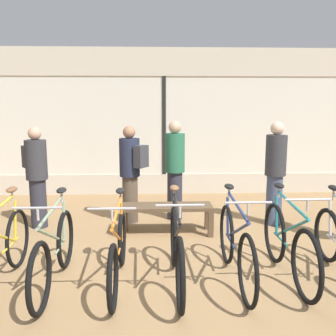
# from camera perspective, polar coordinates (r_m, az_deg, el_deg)

# --- Properties ---
(ground_plane) EXTENTS (24.00, 24.00, 0.00)m
(ground_plane) POSITION_cam_1_polar(r_m,az_deg,el_deg) (4.70, 0.92, -15.22)
(ground_plane) COLOR #99754C
(shop_back_wall) EXTENTS (12.00, 0.08, 3.20)m
(shop_back_wall) POSITION_cam_1_polar(r_m,az_deg,el_deg) (8.30, -0.61, 7.19)
(shop_back_wall) COLOR beige
(shop_back_wall) RESTS_ON ground_plane
(bicycle_far_left) EXTENTS (0.46, 1.77, 1.04)m
(bicycle_far_left) POSITION_cam_1_polar(r_m,az_deg,el_deg) (4.56, -24.14, -11.48)
(bicycle_far_left) COLOR black
(bicycle_far_left) RESTS_ON ground_plane
(bicycle_left) EXTENTS (0.46, 1.76, 1.03)m
(bicycle_left) POSITION_cam_1_polar(r_m,az_deg,el_deg) (4.35, -16.93, -12.22)
(bicycle_left) COLOR black
(bicycle_left) RESTS_ON ground_plane
(bicycle_center_left) EXTENTS (0.46, 1.74, 1.01)m
(bicycle_center_left) POSITION_cam_1_polar(r_m,az_deg,el_deg) (4.27, -7.62, -12.53)
(bicycle_center_left) COLOR black
(bicycle_center_left) RESTS_ON ground_plane
(bicycle_center) EXTENTS (0.46, 1.81, 1.05)m
(bicycle_center) POSITION_cam_1_polar(r_m,az_deg,el_deg) (4.20, 1.31, -12.36)
(bicycle_center) COLOR black
(bicycle_center) RESTS_ON ground_plane
(bicycle_center_right) EXTENTS (0.46, 1.79, 1.05)m
(bicycle_center_right) POSITION_cam_1_polar(r_m,az_deg,el_deg) (4.36, 10.25, -11.64)
(bicycle_center_right) COLOR black
(bicycle_center_right) RESTS_ON ground_plane
(bicycle_right) EXTENTS (0.46, 1.74, 1.06)m
(bicycle_right) POSITION_cam_1_polar(r_m,az_deg,el_deg) (4.55, 17.86, -10.99)
(bicycle_right) COLOR black
(bicycle_right) RESTS_ON ground_plane
(display_bench) EXTENTS (1.40, 0.44, 0.45)m
(display_bench) POSITION_cam_1_polar(r_m,az_deg,el_deg) (5.81, -0.20, -6.46)
(display_bench) COLOR brown
(display_bench) RESTS_ON ground_plane
(customer_near_rack) EXTENTS (0.39, 0.39, 1.71)m
(customer_near_rack) POSITION_cam_1_polar(r_m,az_deg,el_deg) (6.39, 16.03, -0.48)
(customer_near_rack) COLOR #424C6B
(customer_near_rack) RESTS_ON ground_plane
(customer_by_window) EXTENTS (0.56, 0.51, 1.64)m
(customer_by_window) POSITION_cam_1_polar(r_m,az_deg,el_deg) (6.29, -5.71, -0.49)
(customer_by_window) COLOR brown
(customer_by_window) RESTS_ON ground_plane
(customer_mid_floor) EXTENTS (0.53, 0.56, 1.64)m
(customer_mid_floor) POSITION_cam_1_polar(r_m,az_deg,el_deg) (6.38, -19.42, -0.86)
(customer_mid_floor) COLOR #2D2D38
(customer_mid_floor) RESTS_ON ground_plane
(customer_near_bench) EXTENTS (0.42, 0.42, 1.72)m
(customer_near_bench) POSITION_cam_1_polar(r_m,az_deg,el_deg) (6.45, 1.04, -0.01)
(customer_near_bench) COLOR #2D2D38
(customer_near_bench) RESTS_ON ground_plane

